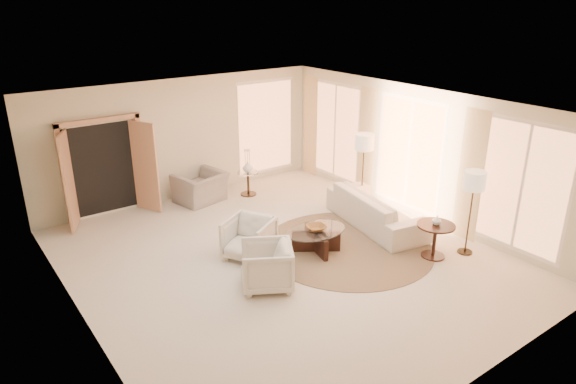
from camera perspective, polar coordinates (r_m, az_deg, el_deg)
room at (r=8.92m, az=-0.55°, el=0.49°), size 7.04×8.04×2.83m
windows_right at (r=11.26m, az=13.59°, el=4.05°), size 0.10×6.40×2.40m
window_back_corner at (r=13.29m, az=-2.45°, el=7.21°), size 1.70×0.10×2.40m
curtains_right at (r=11.81m, az=10.11°, el=4.86°), size 0.06×5.20×2.60m
french_doors at (r=11.55m, az=-19.63°, el=2.35°), size 1.95×0.66×2.16m
area_rug at (r=9.99m, az=6.58°, el=-6.03°), size 4.07×4.07×0.01m
sofa at (r=10.83m, az=9.77°, el=-1.88°), size 1.42×2.63×0.73m
armchair_left at (r=9.43m, az=-4.34°, el=-4.91°), size 1.05×1.07×0.83m
armchair_right at (r=8.48m, az=-2.39°, el=-7.98°), size 1.07×1.08×0.84m
accent_chair at (r=12.03m, az=-9.70°, el=1.02°), size 1.20×0.91×0.94m
coffee_table at (r=9.65m, az=3.14°, el=-5.12°), size 1.56×1.56×0.45m
end_table at (r=9.75m, az=16.02°, el=-4.59°), size 0.69×0.69×0.65m
side_table at (r=12.36m, az=-4.45°, el=1.23°), size 0.50×0.50×0.58m
floor_lamp_near at (r=11.41m, az=8.47°, el=5.14°), size 0.41×0.41×1.70m
floor_lamp_far at (r=9.75m, az=19.98°, el=0.81°), size 0.39×0.39×1.61m
bowl at (r=9.56m, az=3.17°, el=-4.00°), size 0.43×0.43×0.09m
end_vase at (r=9.63m, az=16.19°, el=-3.06°), size 0.20×0.20×0.17m
side_vase at (r=12.24m, az=-4.50°, el=2.78°), size 0.24×0.24×0.25m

